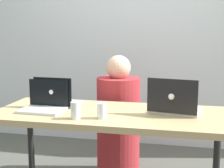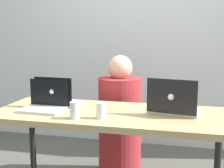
{
  "view_description": "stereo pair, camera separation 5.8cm",
  "coord_description": "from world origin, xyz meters",
  "px_view_note": "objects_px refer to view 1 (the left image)",
  "views": [
    {
      "loc": [
        0.45,
        -1.99,
        1.24
      ],
      "look_at": [
        0.0,
        0.07,
        0.91
      ],
      "focal_mm": 50.0,
      "sensor_mm": 36.0,
      "label": 1
    },
    {
      "loc": [
        0.5,
        -1.97,
        1.24
      ],
      "look_at": [
        0.0,
        0.07,
        0.91
      ],
      "focal_mm": 50.0,
      "sensor_mm": 36.0,
      "label": 2
    }
  ],
  "objects_px": {
    "person_at_center": "(118,123)",
    "water_glass_center": "(102,112)",
    "water_glass_left": "(76,112)",
    "laptop_back_right": "(174,105)",
    "laptop_back_left": "(57,99)",
    "laptop_front_left": "(44,104)"
  },
  "relations": [
    {
      "from": "person_at_center",
      "to": "laptop_back_right",
      "type": "height_order",
      "value": "person_at_center"
    },
    {
      "from": "person_at_center",
      "to": "laptop_back_left",
      "type": "height_order",
      "value": "person_at_center"
    },
    {
      "from": "laptop_front_left",
      "to": "laptop_back_right",
      "type": "distance_m",
      "value": 0.88
    },
    {
      "from": "water_glass_left",
      "to": "laptop_back_left",
      "type": "bearing_deg",
      "value": 128.39
    },
    {
      "from": "laptop_front_left",
      "to": "water_glass_center",
      "type": "height_order",
      "value": "laptop_front_left"
    },
    {
      "from": "laptop_back_right",
      "to": "laptop_back_left",
      "type": "bearing_deg",
      "value": 8.22
    },
    {
      "from": "water_glass_center",
      "to": "person_at_center",
      "type": "bearing_deg",
      "value": 93.41
    },
    {
      "from": "laptop_front_left",
      "to": "water_glass_center",
      "type": "bearing_deg",
      "value": -12.62
    },
    {
      "from": "person_at_center",
      "to": "water_glass_left",
      "type": "bearing_deg",
      "value": 65.76
    },
    {
      "from": "water_glass_center",
      "to": "laptop_back_left",
      "type": "bearing_deg",
      "value": 146.18
    },
    {
      "from": "laptop_back_right",
      "to": "water_glass_center",
      "type": "relative_size",
      "value": 3.73
    },
    {
      "from": "laptop_back_left",
      "to": "water_glass_left",
      "type": "distance_m",
      "value": 0.4
    },
    {
      "from": "laptop_back_left",
      "to": "water_glass_left",
      "type": "xyz_separation_m",
      "value": [
        0.25,
        -0.31,
        -0.0
      ]
    },
    {
      "from": "person_at_center",
      "to": "laptop_front_left",
      "type": "xyz_separation_m",
      "value": [
        -0.39,
        -0.64,
        0.3
      ]
    },
    {
      "from": "person_at_center",
      "to": "laptop_back_right",
      "type": "relative_size",
      "value": 2.93
    },
    {
      "from": "laptop_back_left",
      "to": "water_glass_center",
      "type": "bearing_deg",
      "value": 149.73
    },
    {
      "from": "laptop_back_left",
      "to": "water_glass_center",
      "type": "xyz_separation_m",
      "value": [
        0.41,
        -0.27,
        -0.01
      ]
    },
    {
      "from": "water_glass_center",
      "to": "water_glass_left",
      "type": "xyz_separation_m",
      "value": [
        -0.16,
        -0.04,
        0.0
      ]
    },
    {
      "from": "laptop_back_right",
      "to": "laptop_back_left",
      "type": "relative_size",
      "value": 1.21
    },
    {
      "from": "water_glass_left",
      "to": "water_glass_center",
      "type": "bearing_deg",
      "value": 15.1
    },
    {
      "from": "person_at_center",
      "to": "laptop_back_left",
      "type": "distance_m",
      "value": 0.67
    },
    {
      "from": "person_at_center",
      "to": "water_glass_center",
      "type": "relative_size",
      "value": 10.94
    }
  ]
}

